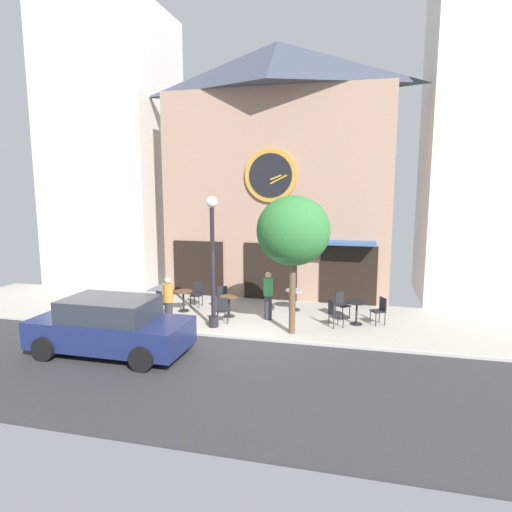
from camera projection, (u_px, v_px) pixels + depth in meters
name	position (u px, v px, depth m)	size (l,w,h in m)	color
ground_plane	(240.00, 344.00, 12.81)	(25.36, 10.57, 0.13)	#9E998E
clock_building	(277.00, 168.00, 18.15)	(9.30, 3.45, 10.29)	#9E7A66
neighbor_building_left	(114.00, 150.00, 21.22)	(5.34, 4.80, 12.64)	silver
street_lamp	(213.00, 262.00, 13.98)	(0.36, 0.36, 4.25)	black
street_tree	(293.00, 231.00, 13.19)	(2.24, 2.02, 4.29)	brown
cafe_table_center_right	(183.00, 297.00, 16.05)	(0.68, 0.68, 0.77)	black
cafe_table_center_left	(229.00, 303.00, 15.37)	(0.65, 0.65, 0.74)	black
cafe_table_leftmost	(295.00, 296.00, 16.18)	(0.70, 0.70, 0.77)	black
cafe_table_rightmost	(357.00, 308.00, 14.49)	(0.71, 0.71, 0.77)	black
cafe_chair_facing_street	(341.00, 303.00, 15.26)	(0.57, 0.57, 0.90)	black
cafe_chair_near_tree	(223.00, 297.00, 16.13)	(0.56, 0.56, 0.90)	black
cafe_chair_right_end	(197.00, 293.00, 16.74)	(0.41, 0.41, 0.90)	black
cafe_chair_facing_wall	(162.00, 301.00, 15.50)	(0.55, 0.55, 0.90)	black
cafe_chair_under_awning	(223.00, 308.00, 14.59)	(0.50, 0.50, 0.90)	black
cafe_chair_near_lamp	(334.00, 311.00, 14.20)	(0.55, 0.55, 0.90)	black
cafe_chair_by_entrance	(380.00, 309.00, 14.52)	(0.55, 0.55, 0.90)	black
pedestrian_orange	(168.00, 302.00, 14.13)	(0.37, 0.37, 1.67)	#2D2D38
pedestrian_green	(268.00, 295.00, 15.00)	(0.36, 0.36, 1.67)	#2D2D38
parked_car_navy	(110.00, 326.00, 11.92)	(4.31, 2.04, 1.55)	navy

